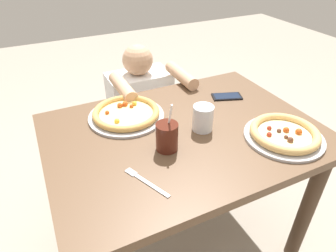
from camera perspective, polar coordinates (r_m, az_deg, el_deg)
name	(u,v)px	position (r m, az deg, el deg)	size (l,w,h in m)	color
ground_plane	(180,238)	(1.82, 2.35, -20.65)	(8.00, 8.00, 0.00)	#9E9384
dining_table	(183,152)	(1.36, 2.96, -4.95)	(1.16, 0.85, 0.75)	brown
pizza_near	(284,134)	(1.32, 21.44, -1.46)	(0.33, 0.33, 0.05)	#B7B7BC
pizza_far	(126,114)	(1.38, -8.03, 2.38)	(0.35, 0.35, 0.04)	#B7B7BC
drink_cup_colored	(167,137)	(1.15, -0.20, -2.06)	(0.09, 0.09, 0.20)	#4C1E14
water_cup_clear	(203,118)	(1.27, 6.72, 1.57)	(0.09, 0.09, 0.11)	silver
fork	(145,181)	(1.05, -4.49, -10.49)	(0.10, 0.19, 0.00)	silver
cell_phone	(227,96)	(1.57, 11.24, 5.59)	(0.17, 0.12, 0.01)	black
diner_seated	(142,119)	(2.00, -5.09, 1.33)	(0.42, 0.52, 0.92)	#333847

